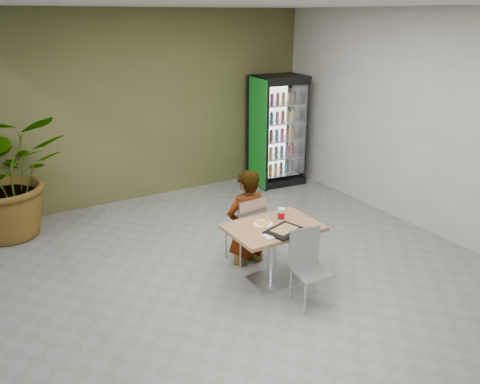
# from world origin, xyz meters

# --- Properties ---
(ground) EXTENTS (7.00, 7.00, 0.00)m
(ground) POSITION_xyz_m (0.00, 0.00, 0.00)
(ground) COLOR gray
(ground) RESTS_ON ground
(room_envelope) EXTENTS (6.00, 7.00, 3.20)m
(room_envelope) POSITION_xyz_m (0.00, 0.00, 1.60)
(room_envelope) COLOR silver
(room_envelope) RESTS_ON ground
(dining_table) EXTENTS (1.08, 0.76, 0.75)m
(dining_table) POSITION_xyz_m (0.14, -0.06, 0.54)
(dining_table) COLOR #A47346
(dining_table) RESTS_ON ground
(chair_far) EXTENTS (0.43, 0.44, 0.93)m
(chair_far) POSITION_xyz_m (0.14, 0.49, 0.54)
(chair_far) COLOR #B3B6B8
(chair_far) RESTS_ON ground
(chair_near) EXTENTS (0.43, 0.44, 0.87)m
(chair_near) POSITION_xyz_m (0.25, -0.59, 0.51)
(chair_near) COLOR #B3B6B8
(chair_near) RESTS_ON ground
(seated_woman) EXTENTS (0.60, 0.41, 1.57)m
(seated_woman) POSITION_xyz_m (0.13, 0.54, 0.49)
(seated_woman) COLOR black
(seated_woman) RESTS_ON ground
(pizza_plate) EXTENTS (0.34, 0.31, 0.03)m
(pizza_plate) POSITION_xyz_m (0.06, 0.04, 0.77)
(pizza_plate) COLOR white
(pizza_plate) RESTS_ON dining_table
(soda_cup) EXTENTS (0.09, 0.09, 0.16)m
(soda_cup) POSITION_xyz_m (0.31, 0.02, 0.83)
(soda_cup) COLOR white
(soda_cup) RESTS_ON dining_table
(napkin_stack) EXTENTS (0.14, 0.14, 0.02)m
(napkin_stack) POSITION_xyz_m (-0.06, -0.29, 0.76)
(napkin_stack) COLOR white
(napkin_stack) RESTS_ON dining_table
(cafeteria_tray) EXTENTS (0.49, 0.42, 0.02)m
(cafeteria_tray) POSITION_xyz_m (0.16, -0.26, 0.76)
(cafeteria_tray) COLOR black
(cafeteria_tray) RESTS_ON dining_table
(beverage_fridge) EXTENTS (1.01, 0.81, 2.05)m
(beverage_fridge) POSITION_xyz_m (2.30, 2.95, 1.02)
(beverage_fridge) COLOR black
(beverage_fridge) RESTS_ON ground
(potted_plant) EXTENTS (1.74, 1.53, 1.84)m
(potted_plant) POSITION_xyz_m (-2.39, 2.97, 0.92)
(potted_plant) COLOR #306D2B
(potted_plant) RESTS_ON ground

